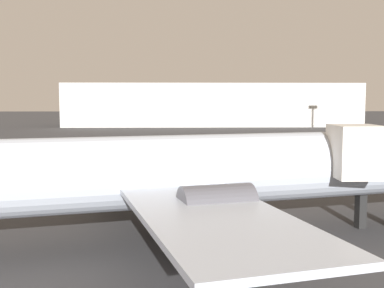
% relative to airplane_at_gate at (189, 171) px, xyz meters
% --- Properties ---
extents(airplane_at_gate, '(40.41, 28.15, 11.16)m').
position_rel_airplane_at_gate_xyz_m(airplane_at_gate, '(0.00, 0.00, 0.00)').
color(airplane_at_gate, '#B2BCCC').
rests_on(airplane_at_gate, ground_plane).
extents(terminal_building, '(84.28, 22.79, 12.26)m').
position_rel_airplane_at_gate_xyz_m(terminal_building, '(9.30, 117.00, 2.20)').
color(terminal_building, '#B7B7B2').
rests_on(terminal_building, ground_plane).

